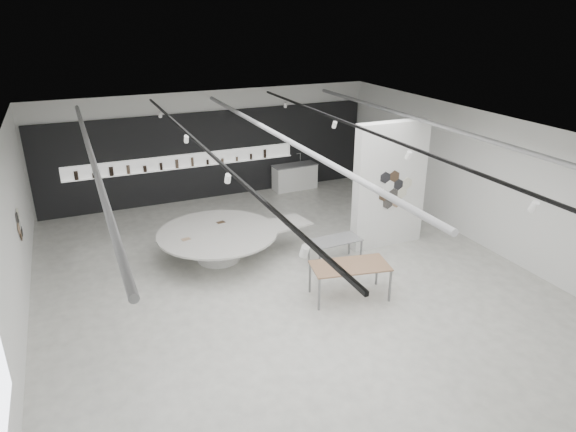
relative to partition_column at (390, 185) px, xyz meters
name	(u,v)px	position (x,y,z in m)	size (l,w,h in m)	color
room	(286,206)	(-3.59, -1.00, 0.27)	(12.02, 14.02, 3.82)	beige
back_wall_display	(209,156)	(-3.58, 5.94, -0.26)	(11.80, 0.27, 3.10)	black
partition_column	(390,185)	(0.00, 0.00, 0.00)	(2.20, 0.38, 3.60)	white
display_island	(221,241)	(-4.70, 0.96, -1.26)	(4.50, 3.72, 0.83)	white
sample_table_wood	(350,267)	(-2.48, -2.18, -1.01)	(1.94, 1.23, 0.85)	brown
sample_table_stone	(335,242)	(-1.95, -0.50, -1.17)	(1.37, 0.72, 0.69)	gray
kitchen_counter	(295,177)	(-0.44, 5.51, -1.32)	(1.71, 0.73, 1.33)	white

